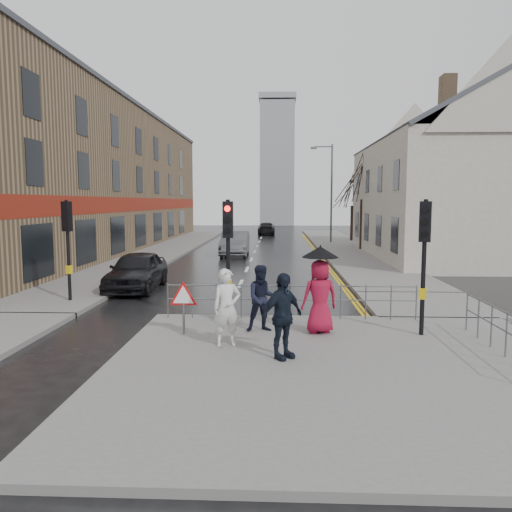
# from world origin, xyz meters

# --- Properties ---
(ground) EXTENTS (120.00, 120.00, 0.00)m
(ground) POSITION_xyz_m (0.00, 0.00, 0.00)
(ground) COLOR black
(ground) RESTS_ON ground
(near_pavement) EXTENTS (10.00, 9.00, 0.14)m
(near_pavement) POSITION_xyz_m (3.00, -3.50, 0.07)
(near_pavement) COLOR #605E5B
(near_pavement) RESTS_ON ground
(left_pavement) EXTENTS (4.00, 44.00, 0.14)m
(left_pavement) POSITION_xyz_m (-6.50, 23.00, 0.07)
(left_pavement) COLOR #605E5B
(left_pavement) RESTS_ON ground
(right_pavement) EXTENTS (4.00, 40.00, 0.14)m
(right_pavement) POSITION_xyz_m (6.50, 25.00, 0.07)
(right_pavement) COLOR #605E5B
(right_pavement) RESTS_ON ground
(pavement_bridge_right) EXTENTS (4.00, 4.20, 0.14)m
(pavement_bridge_right) POSITION_xyz_m (6.50, 3.00, 0.07)
(pavement_bridge_right) COLOR #605E5B
(pavement_bridge_right) RESTS_ON ground
(building_left_terrace) EXTENTS (8.00, 42.00, 10.00)m
(building_left_terrace) POSITION_xyz_m (-12.00, 22.00, 5.00)
(building_left_terrace) COLOR #7C6347
(building_left_terrace) RESTS_ON ground
(building_right_cream) EXTENTS (9.00, 16.40, 10.10)m
(building_right_cream) POSITION_xyz_m (12.00, 18.00, 4.78)
(building_right_cream) COLOR beige
(building_right_cream) RESTS_ON ground
(church_tower) EXTENTS (5.00, 5.00, 18.00)m
(church_tower) POSITION_xyz_m (1.50, 62.00, 9.00)
(church_tower) COLOR gray
(church_tower) RESTS_ON ground
(traffic_signal_near_left) EXTENTS (0.28, 0.27, 3.40)m
(traffic_signal_near_left) POSITION_xyz_m (0.20, 0.20, 2.46)
(traffic_signal_near_left) COLOR black
(traffic_signal_near_left) RESTS_ON near_pavement
(traffic_signal_near_right) EXTENTS (0.34, 0.33, 3.40)m
(traffic_signal_near_right) POSITION_xyz_m (5.20, -1.00, 2.46)
(traffic_signal_near_right) COLOR black
(traffic_signal_near_right) RESTS_ON near_pavement
(traffic_signal_far_left) EXTENTS (0.34, 0.33, 3.40)m
(traffic_signal_far_left) POSITION_xyz_m (-5.50, 3.00, 2.46)
(traffic_signal_far_left) COLOR black
(traffic_signal_far_left) RESTS_ON left_pavement
(guard_railing_front) EXTENTS (7.14, 0.04, 1.00)m
(guard_railing_front) POSITION_xyz_m (1.95, 0.60, 0.86)
(guard_railing_front) COLOR #595B5E
(guard_railing_front) RESTS_ON near_pavement
(guard_railing_side) EXTENTS (0.04, 4.54, 1.00)m
(guard_railing_side) POSITION_xyz_m (6.50, -2.75, 0.84)
(guard_railing_side) COLOR #595B5E
(guard_railing_side) RESTS_ON near_pavement
(warning_sign) EXTENTS (0.80, 0.07, 1.35)m
(warning_sign) POSITION_xyz_m (-0.80, -1.21, 1.04)
(warning_sign) COLOR #595B5E
(warning_sign) RESTS_ON near_pavement
(street_lamp) EXTENTS (1.83, 0.25, 8.00)m
(street_lamp) POSITION_xyz_m (5.82, 28.00, 4.71)
(street_lamp) COLOR #595B5E
(street_lamp) RESTS_ON right_pavement
(tree_near) EXTENTS (2.40, 2.40, 6.58)m
(tree_near) POSITION_xyz_m (7.50, 22.00, 5.14)
(tree_near) COLOR black
(tree_near) RESTS_ON right_pavement
(tree_far) EXTENTS (2.40, 2.40, 5.64)m
(tree_far) POSITION_xyz_m (8.00, 30.00, 4.42)
(tree_far) COLOR black
(tree_far) RESTS_ON right_pavement
(pedestrian_a) EXTENTS (0.77, 0.63, 1.80)m
(pedestrian_a) POSITION_xyz_m (0.39, -2.16, 1.04)
(pedestrian_a) COLOR silver
(pedestrian_a) RESTS_ON near_pavement
(pedestrian_b) EXTENTS (0.96, 0.82, 1.72)m
(pedestrian_b) POSITION_xyz_m (1.18, -0.82, 1.00)
(pedestrian_b) COLOR black
(pedestrian_b) RESTS_ON near_pavement
(pedestrian_with_umbrella) EXTENTS (1.04, 0.96, 2.22)m
(pedestrian_with_umbrella) POSITION_xyz_m (2.64, -0.92, 1.31)
(pedestrian_with_umbrella) COLOR maroon
(pedestrian_with_umbrella) RESTS_ON near_pavement
(pedestrian_d) EXTENTS (1.11, 1.06, 1.85)m
(pedestrian_d) POSITION_xyz_m (1.67, -3.07, 1.06)
(pedestrian_d) COLOR black
(pedestrian_d) RESTS_ON near_pavement
(car_parked) EXTENTS (1.83, 4.49, 1.52)m
(car_parked) POSITION_xyz_m (-4.00, 5.86, 0.76)
(car_parked) COLOR black
(car_parked) RESTS_ON ground
(car_mid) EXTENTS (1.72, 4.82, 1.58)m
(car_mid) POSITION_xyz_m (-1.18, 18.63, 0.79)
(car_mid) COLOR #494B4F
(car_mid) RESTS_ON ground
(car_far) EXTENTS (1.87, 4.47, 1.29)m
(car_far) POSITION_xyz_m (0.40, 39.42, 0.65)
(car_far) COLOR black
(car_far) RESTS_ON ground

